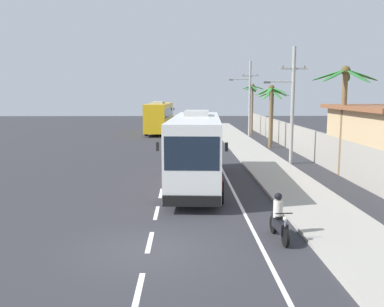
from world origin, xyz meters
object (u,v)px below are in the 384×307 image
object	(u,v)px
utility_pole_mid	(292,103)
palm_fourth	(272,103)
palm_second	(271,104)
palm_third	(252,99)
utility_pole_far	(249,97)
palm_farthest	(344,99)
coach_bus_foreground	(196,147)
coach_bus_far_lane	(159,116)
motorcycle_beside_bus	(279,221)

from	to	relation	value
utility_pole_mid	palm_fourth	xyz separation A→B (m)	(1.15, 11.80, -0.29)
palm_second	palm_third	size ratio (longest dim) A/B	0.94
utility_pole_far	palm_farthest	xyz separation A→B (m)	(2.17, -22.40, 0.08)
coach_bus_foreground	coach_bus_far_lane	bearing A→B (deg)	96.98
utility_pole_far	palm_fourth	world-z (taller)	utility_pole_far
motorcycle_beside_bus	palm_third	size ratio (longest dim) A/B	0.32
palm_second	palm_farthest	size ratio (longest dim) A/B	0.87
utility_pole_mid	palm_farthest	world-z (taller)	utility_pole_mid
palm_third	palm_farthest	distance (m)	25.86
motorcycle_beside_bus	palm_fourth	distance (m)	27.86
palm_second	palm_farthest	bearing A→B (deg)	-83.05
coach_bus_far_lane	palm_fourth	distance (m)	16.67
utility_pole_far	palm_fourth	xyz separation A→B (m)	(1.30, -6.35, -0.53)
coach_bus_foreground	palm_farthest	xyz separation A→B (m)	(8.80, 2.45, 2.53)
coach_bus_foreground	utility_pole_mid	world-z (taller)	utility_pole_mid
coach_bus_far_lane	palm_farthest	distance (m)	30.62
palm_second	palm_fourth	xyz separation A→B (m)	(0.72, 2.99, 0.01)
coach_bus_foreground	motorcycle_beside_bus	world-z (taller)	coach_bus_foreground
coach_bus_far_lane	utility_pole_mid	distance (m)	25.90
coach_bus_foreground	motorcycle_beside_bus	bearing A→B (deg)	-73.54
coach_bus_far_lane	palm_third	bearing A→B (deg)	-10.06
coach_bus_far_lane	palm_third	xyz separation A→B (m)	(11.27, -2.00, 2.24)
utility_pole_mid	utility_pole_far	xyz separation A→B (m)	(-0.14, 18.15, 0.24)
coach_bus_far_lane	utility_pole_mid	bearing A→B (deg)	-66.02
motorcycle_beside_bus	utility_pole_mid	bearing A→B (deg)	74.58
palm_second	palm_fourth	world-z (taller)	palm_second
palm_fourth	palm_farthest	size ratio (longest dim) A/B	0.82
motorcycle_beside_bus	utility_pole_mid	world-z (taller)	utility_pole_mid
coach_bus_foreground	coach_bus_far_lane	world-z (taller)	coach_bus_far_lane
utility_pole_far	palm_second	distance (m)	9.37
utility_pole_mid	palm_third	size ratio (longest dim) A/B	1.33
palm_second	palm_third	world-z (taller)	palm_third
utility_pole_mid	coach_bus_foreground	bearing A→B (deg)	-135.34
coach_bus_far_lane	motorcycle_beside_bus	xyz separation A→B (m)	(6.26, -38.92, -1.41)
motorcycle_beside_bus	palm_fourth	xyz separation A→B (m)	(5.38, 27.14, 3.32)
coach_bus_far_lane	palm_second	bearing A→B (deg)	-53.52
coach_bus_far_lane	palm_fourth	world-z (taller)	palm_fourth
palm_third	palm_fourth	size ratio (longest dim) A/B	1.13
coach_bus_foreground	palm_third	distance (m)	29.36
coach_bus_far_lane	motorcycle_beside_bus	bearing A→B (deg)	-80.86
utility_pole_mid	coach_bus_far_lane	bearing A→B (deg)	113.98
palm_farthest	coach_bus_foreground	bearing A→B (deg)	-164.46
coach_bus_far_lane	coach_bus_foreground	bearing A→B (deg)	-83.02
palm_second	utility_pole_far	bearing A→B (deg)	93.52
coach_bus_far_lane	palm_fourth	bearing A→B (deg)	-45.34
coach_bus_far_lane	utility_pole_mid	xyz separation A→B (m)	(10.49, -23.58, 2.20)
coach_bus_foreground	palm_fourth	size ratio (longest dim) A/B	2.19
coach_bus_foreground	motorcycle_beside_bus	xyz separation A→B (m)	(2.55, -8.64, -1.40)
coach_bus_far_lane	palm_second	world-z (taller)	palm_second
palm_second	palm_fourth	size ratio (longest dim) A/B	1.06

